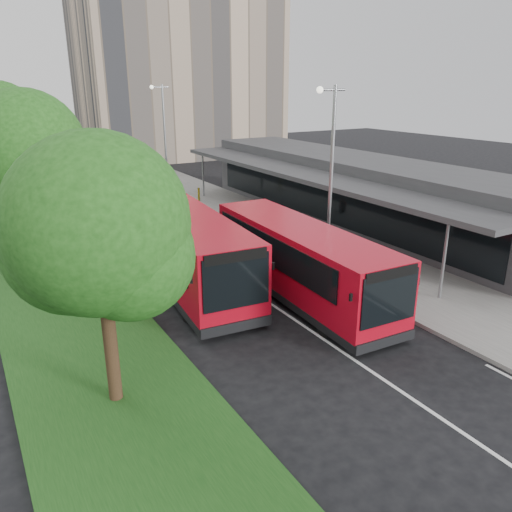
{
  "coord_description": "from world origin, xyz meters",
  "views": [
    {
      "loc": [
        -9.63,
        -14.91,
        8.19
      ],
      "look_at": [
        0.23,
        1.7,
        1.5
      ],
      "focal_mm": 35.0,
      "sensor_mm": 36.0,
      "label": 1
    }
  ],
  "objects_px": {
    "bus_main": "(300,262)",
    "tree_near": "(98,236)",
    "bollard": "(199,194)",
    "car_near": "(88,161)",
    "lamp_post_far": "(164,132)",
    "litter_bin": "(259,219)",
    "bus_second": "(185,248)",
    "car_far": "(43,159)",
    "tree_mid": "(27,156)",
    "tree_far": "(1,130)",
    "lamp_post_near": "(330,169)"
  },
  "relations": [
    {
      "from": "lamp_post_far",
      "to": "bus_main",
      "type": "relative_size",
      "value": 0.77
    },
    {
      "from": "tree_mid",
      "to": "litter_bin",
      "type": "height_order",
      "value": "tree_mid"
    },
    {
      "from": "bollard",
      "to": "car_near",
      "type": "xyz_separation_m",
      "value": [
        -3.06,
        20.82,
        -0.05
      ]
    },
    {
      "from": "car_near",
      "to": "litter_bin",
      "type": "bearing_deg",
      "value": -67.27
    },
    {
      "from": "lamp_post_far",
      "to": "litter_bin",
      "type": "relative_size",
      "value": 10.0
    },
    {
      "from": "lamp_post_far",
      "to": "bus_main",
      "type": "bearing_deg",
      "value": -97.12
    },
    {
      "from": "tree_far",
      "to": "bollard",
      "type": "height_order",
      "value": "tree_far"
    },
    {
      "from": "litter_bin",
      "to": "tree_near",
      "type": "bearing_deg",
      "value": -133.78
    },
    {
      "from": "bollard",
      "to": "car_near",
      "type": "relative_size",
      "value": 0.28
    },
    {
      "from": "bus_second",
      "to": "tree_far",
      "type": "bearing_deg",
      "value": 111.69
    },
    {
      "from": "tree_mid",
      "to": "bus_main",
      "type": "xyz_separation_m",
      "value": [
        8.41,
        -8.8,
        -3.72
      ]
    },
    {
      "from": "bus_second",
      "to": "bus_main",
      "type": "bearing_deg",
      "value": -42.24
    },
    {
      "from": "tree_far",
      "to": "car_near",
      "type": "relative_size",
      "value": 2.53
    },
    {
      "from": "car_near",
      "to": "car_far",
      "type": "relative_size",
      "value": 1.03
    },
    {
      "from": "bollard",
      "to": "tree_mid",
      "type": "bearing_deg",
      "value": -143.86
    },
    {
      "from": "bus_second",
      "to": "litter_bin",
      "type": "relative_size",
      "value": 14.08
    },
    {
      "from": "tree_mid",
      "to": "car_near",
      "type": "bearing_deg",
      "value": 73.24
    },
    {
      "from": "lamp_post_far",
      "to": "tree_near",
      "type": "bearing_deg",
      "value": -114.04
    },
    {
      "from": "lamp_post_near",
      "to": "lamp_post_far",
      "type": "distance_m",
      "value": 20.0
    },
    {
      "from": "lamp_post_near",
      "to": "car_far",
      "type": "height_order",
      "value": "lamp_post_near"
    },
    {
      "from": "car_near",
      "to": "tree_near",
      "type": "bearing_deg",
      "value": -85.93
    },
    {
      "from": "bus_second",
      "to": "lamp_post_far",
      "type": "bearing_deg",
      "value": 76.7
    },
    {
      "from": "tree_near",
      "to": "car_near",
      "type": "relative_size",
      "value": 2.18
    },
    {
      "from": "tree_mid",
      "to": "bollard",
      "type": "bearing_deg",
      "value": 36.14
    },
    {
      "from": "tree_near",
      "to": "tree_mid",
      "type": "relative_size",
      "value": 0.9
    },
    {
      "from": "bollard",
      "to": "litter_bin",
      "type": "bearing_deg",
      "value": -88.16
    },
    {
      "from": "tree_mid",
      "to": "car_far",
      "type": "xyz_separation_m",
      "value": [
        5.22,
        34.3,
        -4.69
      ]
    },
    {
      "from": "bus_second",
      "to": "car_far",
      "type": "relative_size",
      "value": 3.49
    },
    {
      "from": "tree_far",
      "to": "car_far",
      "type": "xyz_separation_m",
      "value": [
        5.22,
        22.3,
        -4.91
      ]
    },
    {
      "from": "bollard",
      "to": "car_far",
      "type": "relative_size",
      "value": 0.29
    },
    {
      "from": "bus_second",
      "to": "car_far",
      "type": "xyz_separation_m",
      "value": [
        0.16,
        39.45,
        -1.08
      ]
    },
    {
      "from": "tree_near",
      "to": "bus_second",
      "type": "height_order",
      "value": "tree_near"
    },
    {
      "from": "lamp_post_far",
      "to": "tree_far",
      "type": "bearing_deg",
      "value": -175.13
    },
    {
      "from": "bus_main",
      "to": "bus_second",
      "type": "bearing_deg",
      "value": 135.29
    },
    {
      "from": "bollard",
      "to": "car_far",
      "type": "height_order",
      "value": "bollard"
    },
    {
      "from": "bollard",
      "to": "car_near",
      "type": "height_order",
      "value": "car_near"
    },
    {
      "from": "bus_main",
      "to": "car_near",
      "type": "bearing_deg",
      "value": 92.05
    },
    {
      "from": "car_far",
      "to": "tree_near",
      "type": "bearing_deg",
      "value": -89.66
    },
    {
      "from": "tree_near",
      "to": "bus_main",
      "type": "height_order",
      "value": "tree_near"
    },
    {
      "from": "car_near",
      "to": "car_far",
      "type": "xyz_separation_m",
      "value": [
        -3.68,
        4.76,
        -0.04
      ]
    },
    {
      "from": "tree_near",
      "to": "tree_mid",
      "type": "xyz_separation_m",
      "value": [
        -0.0,
        12.0,
        0.54
      ]
    },
    {
      "from": "tree_near",
      "to": "car_near",
      "type": "bearing_deg",
      "value": 77.91
    },
    {
      "from": "bus_main",
      "to": "car_far",
      "type": "distance_m",
      "value": 43.24
    },
    {
      "from": "bus_main",
      "to": "tree_near",
      "type": "bearing_deg",
      "value": -156.42
    },
    {
      "from": "bus_main",
      "to": "car_near",
      "type": "xyz_separation_m",
      "value": [
        0.49,
        38.35,
        -0.93
      ]
    },
    {
      "from": "litter_bin",
      "to": "bollard",
      "type": "distance_m",
      "value": 7.99
    },
    {
      "from": "lamp_post_far",
      "to": "bus_second",
      "type": "xyz_separation_m",
      "value": [
        -6.07,
        -18.09,
        -3.11
      ]
    },
    {
      "from": "tree_near",
      "to": "tree_mid",
      "type": "distance_m",
      "value": 12.01
    },
    {
      "from": "tree_mid",
      "to": "lamp_post_near",
      "type": "distance_m",
      "value": 13.18
    },
    {
      "from": "litter_bin",
      "to": "car_near",
      "type": "distance_m",
      "value": 28.99
    }
  ]
}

